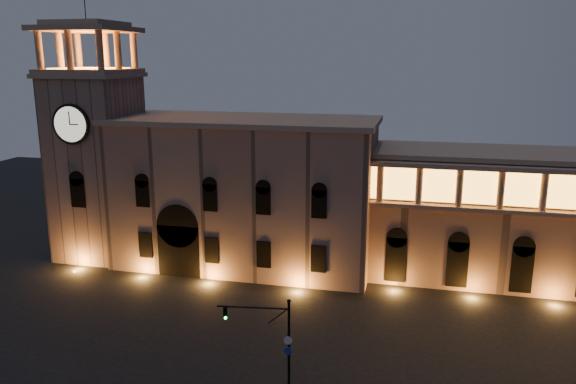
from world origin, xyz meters
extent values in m
plane|color=black|center=(0.00, 0.00, 0.00)|extent=(160.00, 160.00, 0.00)
cube|color=#8D695C|center=(-2.00, 22.00, 8.50)|extent=(30.00, 12.00, 17.00)
cube|color=gray|center=(-2.00, 22.00, 17.30)|extent=(30.80, 12.80, 0.60)
cube|color=black|center=(-8.00, 16.60, 3.00)|extent=(5.00, 1.40, 6.00)
cylinder|color=black|center=(-8.00, 16.60, 6.00)|extent=(5.00, 1.40, 5.00)
cube|color=#FFA332|center=(-8.00, 16.40, 2.80)|extent=(4.20, 0.20, 5.00)
cube|color=#8D695C|center=(-20.50, 21.00, 11.00)|extent=(9.00, 9.00, 22.00)
cube|color=gray|center=(-20.50, 21.00, 22.25)|extent=(9.80, 9.80, 0.50)
cylinder|color=black|center=(-20.50, 16.32, 17.00)|extent=(4.60, 0.35, 4.60)
cylinder|color=beige|center=(-20.50, 16.18, 17.00)|extent=(4.00, 0.12, 4.00)
cube|color=gray|center=(-20.50, 21.00, 22.75)|extent=(9.40, 9.40, 0.50)
cube|color=#FFA332|center=(-20.50, 21.00, 23.05)|extent=(6.80, 6.80, 0.15)
cylinder|color=gray|center=(-24.30, 17.20, 25.10)|extent=(0.76, 0.76, 4.20)
cylinder|color=gray|center=(-20.50, 17.20, 25.10)|extent=(0.76, 0.76, 4.20)
cylinder|color=gray|center=(-16.70, 17.20, 25.10)|extent=(0.76, 0.76, 4.20)
cylinder|color=gray|center=(-24.30, 24.80, 25.10)|extent=(0.76, 0.76, 4.20)
cylinder|color=gray|center=(-20.50, 24.80, 25.10)|extent=(0.76, 0.76, 4.20)
cylinder|color=gray|center=(-16.70, 24.80, 25.10)|extent=(0.76, 0.76, 4.20)
cylinder|color=gray|center=(-24.30, 21.00, 25.10)|extent=(0.76, 0.76, 4.20)
cylinder|color=gray|center=(-16.70, 21.00, 25.10)|extent=(0.76, 0.76, 4.20)
cube|color=gray|center=(-20.50, 21.00, 27.50)|extent=(9.80, 9.80, 0.60)
cube|color=gray|center=(-20.50, 21.00, 28.10)|extent=(7.50, 7.50, 0.60)
cylinder|color=black|center=(-20.50, 21.00, 30.40)|extent=(0.10, 0.10, 4.00)
cube|color=#876356|center=(32.00, 24.00, 7.00)|extent=(40.00, 10.00, 14.00)
cube|color=gray|center=(32.00, 24.00, 14.25)|extent=(40.60, 10.60, 0.50)
cube|color=gray|center=(32.00, 18.50, 9.30)|extent=(40.00, 1.20, 0.40)
cube|color=gray|center=(32.00, 18.50, 13.60)|extent=(40.00, 1.40, 0.50)
cube|color=#FFA332|center=(32.00, 19.05, 11.50)|extent=(38.00, 0.15, 3.60)
cylinder|color=gray|center=(14.00, 18.50, 11.50)|extent=(0.70, 0.70, 4.00)
cylinder|color=gray|center=(18.00, 18.50, 11.50)|extent=(0.70, 0.70, 4.00)
cylinder|color=gray|center=(22.00, 18.50, 11.50)|extent=(0.70, 0.70, 4.00)
cylinder|color=gray|center=(26.00, 18.50, 11.50)|extent=(0.70, 0.70, 4.00)
cylinder|color=gray|center=(30.00, 18.50, 11.50)|extent=(0.70, 0.70, 4.00)
cylinder|color=black|center=(9.31, -3.43, 3.66)|extent=(0.21, 0.21, 7.32)
sphere|color=black|center=(9.31, -3.43, 7.43)|extent=(0.29, 0.29, 0.29)
cylinder|color=black|center=(6.72, -3.78, 6.80)|extent=(5.20, 0.83, 0.13)
cube|color=black|center=(4.75, -4.05, 6.28)|extent=(0.35, 0.33, 0.89)
cylinder|color=#0CE53F|center=(4.77, -4.22, 5.99)|extent=(0.20, 0.11, 0.19)
cylinder|color=silver|center=(9.28, -3.58, 4.39)|extent=(0.63, 0.13, 0.63)
cylinder|color=navy|center=(9.28, -3.58, 3.56)|extent=(0.63, 0.13, 0.63)
camera|label=1|loc=(17.71, -39.51, 24.35)|focal=35.00mm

